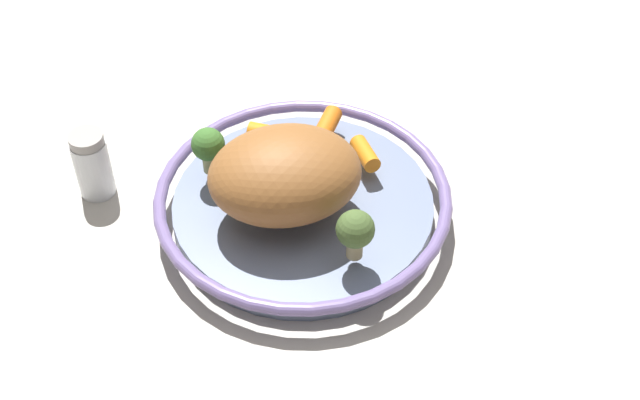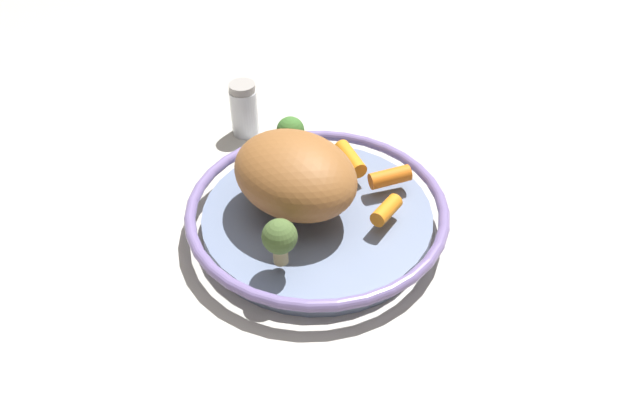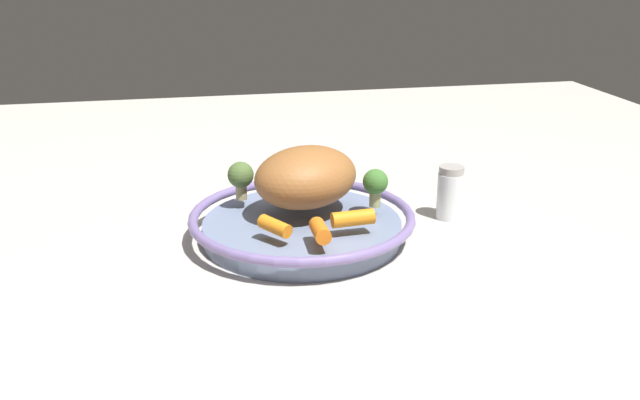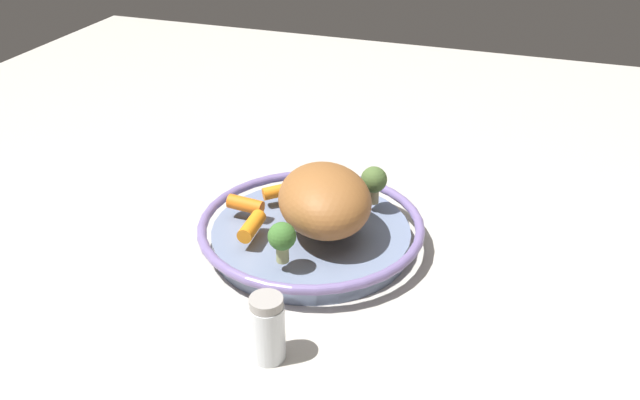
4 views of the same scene
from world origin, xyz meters
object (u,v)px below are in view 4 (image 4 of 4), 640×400
(baby_carrot_center, at_px, (245,204))
(salt_shaker, at_px, (267,329))
(baby_carrot_right, at_px, (252,226))
(baby_carrot_back, at_px, (278,191))
(serving_bowl, at_px, (311,232))
(broccoli_floret_edge, at_px, (374,181))
(roast_chicken_piece, at_px, (325,200))
(broccoli_floret_large, at_px, (280,238))

(baby_carrot_center, xyz_separation_m, salt_shaker, (-0.23, -0.13, -0.01))
(baby_carrot_right, relative_size, baby_carrot_back, 1.24)
(serving_bowl, height_order, broccoli_floret_edge, broccoli_floret_edge)
(roast_chicken_piece, relative_size, baby_carrot_back, 3.41)
(baby_carrot_center, bearing_deg, roast_chicken_piece, -92.09)
(baby_carrot_back, bearing_deg, serving_bowl, -125.01)
(baby_carrot_back, relative_size, salt_shaker, 0.56)
(baby_carrot_back, bearing_deg, broccoli_floret_edge, -77.75)
(baby_carrot_right, distance_m, broccoli_floret_large, 0.08)
(roast_chicken_piece, bearing_deg, broccoli_floret_edge, -26.85)
(roast_chicken_piece, xyz_separation_m, baby_carrot_center, (0.00, 0.12, -0.03))
(roast_chicken_piece, relative_size, baby_carrot_right, 2.74)
(baby_carrot_center, bearing_deg, salt_shaker, -150.19)
(baby_carrot_center, height_order, baby_carrot_back, baby_carrot_center)
(baby_carrot_center, bearing_deg, baby_carrot_right, -147.41)
(broccoli_floret_large, bearing_deg, baby_carrot_center, 43.50)
(baby_carrot_back, height_order, broccoli_floret_large, broccoli_floret_large)
(baby_carrot_right, bearing_deg, serving_bowl, -48.37)
(baby_carrot_right, height_order, broccoli_floret_edge, broccoli_floret_edge)
(baby_carrot_center, height_order, broccoli_floret_large, broccoli_floret_large)
(broccoli_floret_large, bearing_deg, roast_chicken_piece, -15.15)
(broccoli_floret_large, bearing_deg, serving_bowl, -1.28)
(roast_chicken_piece, height_order, salt_shaker, roast_chicken_piece)
(roast_chicken_piece, bearing_deg, baby_carrot_back, 57.65)
(roast_chicken_piece, height_order, baby_carrot_center, roast_chicken_piece)
(baby_carrot_right, bearing_deg, broccoli_floret_edge, -44.45)
(broccoli_floret_large, bearing_deg, baby_carrot_right, 51.92)
(roast_chicken_piece, xyz_separation_m, baby_carrot_right, (-0.05, 0.09, -0.03))
(serving_bowl, xyz_separation_m, broccoli_floret_large, (-0.11, 0.00, 0.05))
(baby_carrot_back, xyz_separation_m, broccoli_floret_large, (-0.16, -0.07, 0.03))
(salt_shaker, bearing_deg, broccoli_floret_edge, -6.45)
(baby_carrot_right, xyz_separation_m, broccoli_floret_large, (-0.05, -0.06, 0.02))
(broccoli_floret_edge, bearing_deg, salt_shaker, 173.55)
(broccoli_floret_edge, bearing_deg, baby_carrot_center, 116.86)
(baby_carrot_right, distance_m, salt_shaker, 0.20)
(baby_carrot_center, distance_m, salt_shaker, 0.26)
(serving_bowl, bearing_deg, baby_carrot_right, 131.63)
(baby_carrot_right, relative_size, broccoli_floret_edge, 1.01)
(roast_chicken_piece, relative_size, baby_carrot_center, 3.05)
(serving_bowl, relative_size, salt_shaker, 3.87)
(roast_chicken_piece, bearing_deg, serving_bowl, 66.39)
(baby_carrot_right, bearing_deg, baby_carrot_back, 2.37)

